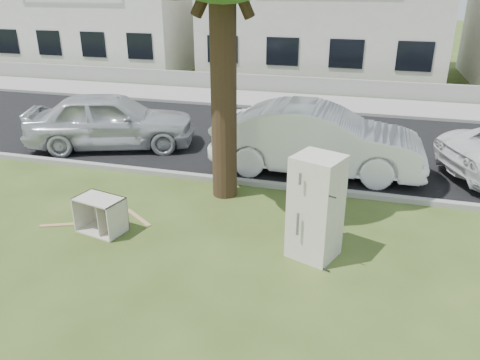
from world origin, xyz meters
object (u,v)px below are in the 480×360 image
(fridge, at_px, (316,207))
(car_left, at_px, (111,120))
(car_center, at_px, (317,139))
(cabinet, at_px, (101,215))

(fridge, height_order, car_left, fridge)
(car_center, bearing_deg, cabinet, 138.60)
(car_center, bearing_deg, car_left, 85.48)
(fridge, xyz_separation_m, cabinet, (-3.98, -0.24, -0.57))
(fridge, distance_m, cabinet, 4.03)
(cabinet, xyz_separation_m, car_left, (-2.31, 4.52, 0.45))
(car_center, distance_m, car_left, 5.86)
(cabinet, relative_size, car_left, 0.19)
(car_center, relative_size, car_left, 1.09)
(cabinet, distance_m, car_left, 5.10)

